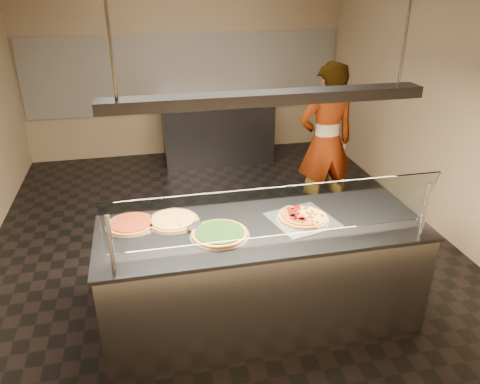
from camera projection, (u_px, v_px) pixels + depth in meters
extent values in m
cube|color=black|center=(221.00, 242.00, 5.24)|extent=(5.00, 6.00, 0.02)
cube|color=#987F62|center=(185.00, 60.00, 7.26)|extent=(5.00, 0.02, 3.00)
cube|color=#987F62|center=(345.00, 302.00, 1.94)|extent=(5.00, 0.02, 3.00)
cube|color=#987F62|center=(446.00, 97.00, 5.09)|extent=(0.02, 6.00, 3.00)
cube|color=silver|center=(186.00, 73.00, 7.31)|extent=(4.90, 0.02, 1.20)
cube|color=#B7B7BC|center=(262.00, 277.00, 3.87)|extent=(2.54, 0.90, 0.90)
cube|color=#323236|center=(263.00, 228.00, 3.67)|extent=(2.58, 0.94, 0.03)
cylinder|color=#B7B7BC|center=(111.00, 245.00, 3.00)|extent=(0.03, 0.03, 0.44)
cylinder|color=#B7B7BC|center=(425.00, 210.00, 3.44)|extent=(0.03, 0.03, 0.44)
cube|color=white|center=(276.00, 212.00, 3.24)|extent=(2.34, 0.18, 0.47)
cube|color=silver|center=(302.00, 219.00, 3.77)|extent=(0.57, 0.57, 0.01)
cylinder|color=silver|center=(302.00, 219.00, 3.76)|extent=(0.42, 0.42, 0.01)
cylinder|color=#580204|center=(297.00, 207.00, 3.85)|extent=(0.06, 0.06, 0.01)
cylinder|color=#580204|center=(294.00, 209.00, 3.81)|extent=(0.06, 0.06, 0.01)
cylinder|color=#580204|center=(290.00, 208.00, 3.83)|extent=(0.06, 0.06, 0.01)
cylinder|color=#580204|center=(291.00, 211.00, 3.78)|extent=(0.06, 0.06, 0.01)
cylinder|color=#580204|center=(296.00, 213.00, 3.75)|extent=(0.06, 0.06, 0.01)
cylinder|color=#580204|center=(292.00, 214.00, 3.73)|extent=(0.06, 0.06, 0.01)
cylinder|color=#580204|center=(294.00, 215.00, 3.72)|extent=(0.06, 0.06, 0.01)
cylinder|color=#580204|center=(293.00, 217.00, 3.68)|extent=(0.06, 0.06, 0.01)
cylinder|color=#580204|center=(297.00, 219.00, 3.66)|extent=(0.06, 0.06, 0.01)
cylinder|color=#580204|center=(302.00, 218.00, 3.67)|extent=(0.06, 0.06, 0.01)
cylinder|color=#580204|center=(303.00, 219.00, 3.66)|extent=(0.06, 0.06, 0.01)
cube|color=#19590F|center=(298.00, 209.00, 3.81)|extent=(0.01, 0.02, 0.01)
cube|color=#19590F|center=(290.00, 208.00, 3.83)|extent=(0.02, 0.02, 0.01)
cube|color=#19590F|center=(289.00, 210.00, 3.79)|extent=(0.02, 0.01, 0.01)
cube|color=#19590F|center=(293.00, 213.00, 3.75)|extent=(0.02, 0.02, 0.01)
cube|color=#19590F|center=(285.00, 216.00, 3.70)|extent=(0.01, 0.02, 0.01)
cube|color=#19590F|center=(292.00, 217.00, 3.68)|extent=(0.02, 0.01, 0.01)
cube|color=#19590F|center=(298.00, 220.00, 3.63)|extent=(0.02, 0.02, 0.01)
cube|color=#19590F|center=(302.00, 222.00, 3.61)|extent=(0.02, 0.01, 0.01)
sphere|color=#513014|center=(312.00, 221.00, 3.67)|extent=(0.03, 0.03, 0.03)
sphere|color=#513014|center=(317.00, 222.00, 3.65)|extent=(0.03, 0.03, 0.03)
sphere|color=#513014|center=(308.00, 217.00, 3.73)|extent=(0.03, 0.03, 0.03)
sphere|color=#513014|center=(311.00, 217.00, 3.73)|extent=(0.03, 0.03, 0.03)
sphere|color=#513014|center=(322.00, 215.00, 3.75)|extent=(0.03, 0.03, 0.03)
sphere|color=#513014|center=(315.00, 214.00, 3.77)|extent=(0.03, 0.03, 0.03)
sphere|color=#513014|center=(310.00, 214.00, 3.78)|extent=(0.03, 0.03, 0.03)
sphere|color=#513014|center=(312.00, 212.00, 3.81)|extent=(0.03, 0.03, 0.03)
sphere|color=#513014|center=(307.00, 213.00, 3.80)|extent=(0.03, 0.03, 0.03)
sphere|color=#513014|center=(306.00, 207.00, 3.88)|extent=(0.03, 0.03, 0.03)
sphere|color=#513014|center=(304.00, 208.00, 3.87)|extent=(0.03, 0.03, 0.03)
cylinder|color=silver|center=(220.00, 235.00, 3.55)|extent=(0.46, 0.46, 0.01)
cylinder|color=#A05D27|center=(219.00, 233.00, 3.54)|extent=(0.43, 0.43, 0.02)
cylinder|color=black|center=(219.00, 232.00, 3.53)|extent=(0.37, 0.37, 0.01)
cylinder|color=silver|center=(173.00, 221.00, 3.74)|extent=(0.43, 0.43, 0.01)
cylinder|color=#A05D27|center=(173.00, 220.00, 3.73)|extent=(0.40, 0.40, 0.02)
cylinder|color=gold|center=(173.00, 219.00, 3.73)|extent=(0.34, 0.34, 0.01)
cylinder|color=silver|center=(131.00, 225.00, 3.69)|extent=(0.40, 0.40, 0.01)
cylinder|color=#A05D27|center=(131.00, 223.00, 3.68)|extent=(0.37, 0.37, 0.02)
cylinder|color=maroon|center=(131.00, 222.00, 3.68)|extent=(0.32, 0.32, 0.01)
cube|color=#B7B7BC|center=(194.00, 225.00, 3.63)|extent=(0.16, 0.15, 0.00)
cylinder|color=tan|center=(177.00, 222.00, 3.67)|extent=(0.07, 0.14, 0.02)
cube|color=#323236|center=(217.00, 132.00, 7.38)|extent=(1.68, 0.70, 0.90)
cube|color=#B7B7BC|center=(217.00, 103.00, 7.18)|extent=(1.72, 0.74, 0.03)
imported|color=#413B46|center=(326.00, 143.00, 5.43)|extent=(0.70, 0.47, 1.87)
cube|color=#323236|center=(266.00, 98.00, 3.23)|extent=(2.30, 0.18, 0.08)
cylinder|color=#B7B7BC|center=(107.00, 17.00, 2.80)|extent=(0.02, 0.02, 1.01)
cylinder|color=#B7B7BC|center=(409.00, 11.00, 3.19)|extent=(0.02, 0.02, 1.01)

